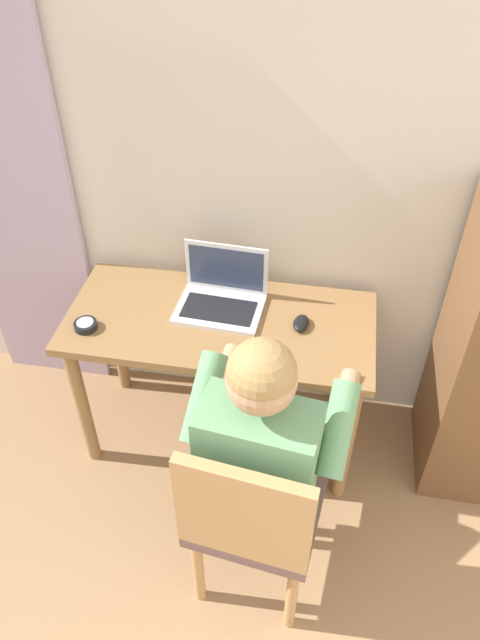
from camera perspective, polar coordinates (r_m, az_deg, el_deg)
The scene contains 8 objects.
wall_back at distance 2.33m, azimuth 11.04°, elevation 14.36°, with size 4.80×0.05×2.50m, color beige.
curtain_panel at distance 2.67m, azimuth -21.26°, elevation 12.69°, with size 0.53×0.03×2.23m, color #B29EBC.
desk at distance 2.44m, azimuth -1.91°, elevation -1.94°, with size 1.22×0.56×0.72m.
chair at distance 2.07m, azimuth 1.18°, elevation -18.11°, with size 0.46×0.45×0.89m.
person_seated at distance 2.02m, azimuth 2.64°, elevation -11.15°, with size 0.57×0.61×1.20m.
laptop at distance 2.41m, azimuth -1.74°, elevation 2.41°, with size 0.35×0.27×0.24m.
computer_mouse at distance 2.34m, azimuth 5.83°, elevation -0.30°, with size 0.06×0.10×0.03m, color black.
desk_clock at distance 2.40m, azimuth -14.47°, elevation -0.48°, with size 0.09×0.09×0.03m.
Camera 1 is at (-0.07, 0.11, 2.28)m, focal length 33.66 mm.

